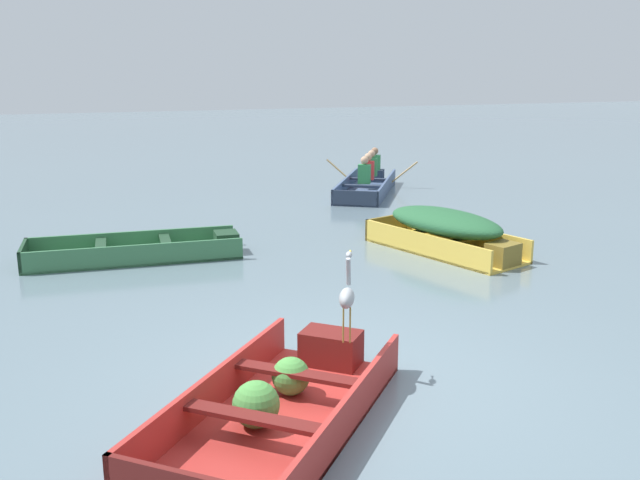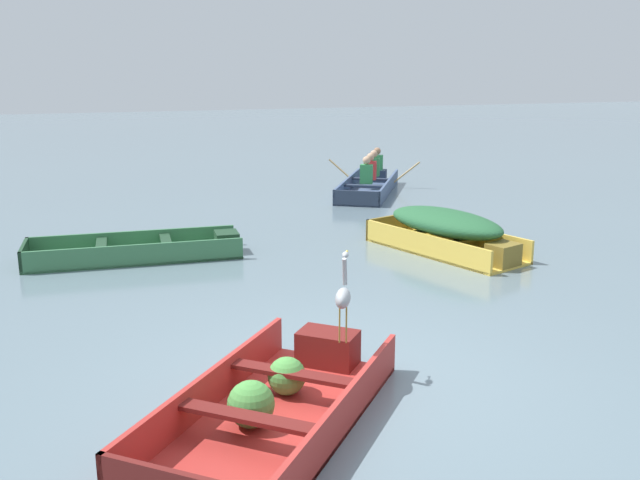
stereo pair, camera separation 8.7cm
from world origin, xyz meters
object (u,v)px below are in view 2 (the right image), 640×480
at_px(skiff_yellow_near_moored, 447,228).
at_px(heron_on_dinghy, 343,295).
at_px(dinghy_red_foreground, 277,401).
at_px(skiff_green_mid_moored, 144,251).
at_px(rowboat_slate_blue_with_crew, 370,182).

distance_m(skiff_yellow_near_moored, heron_on_dinghy, 5.24).
bearing_deg(dinghy_red_foreground, heron_on_dinghy, 29.11).
relative_size(skiff_green_mid_moored, heron_on_dinghy, 3.94).
distance_m(dinghy_red_foreground, skiff_green_mid_moored, 5.71).
distance_m(dinghy_red_foreground, skiff_yellow_near_moored, 6.02).
relative_size(skiff_green_mid_moored, rowboat_slate_blue_with_crew, 0.97).
bearing_deg(skiff_green_mid_moored, heron_on_dinghy, -74.89).
distance_m(rowboat_slate_blue_with_crew, heron_on_dinghy, 10.55).
relative_size(dinghy_red_foreground, heron_on_dinghy, 3.63).
bearing_deg(skiff_green_mid_moored, dinghy_red_foreground, -83.31).
height_order(dinghy_red_foreground, skiff_green_mid_moored, dinghy_red_foreground).
height_order(dinghy_red_foreground, heron_on_dinghy, heron_on_dinghy).
bearing_deg(heron_on_dinghy, skiff_green_mid_moored, 105.11).
bearing_deg(skiff_yellow_near_moored, rowboat_slate_blue_with_crew, 80.45).
bearing_deg(dinghy_red_foreground, skiff_green_mid_moored, 96.69).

